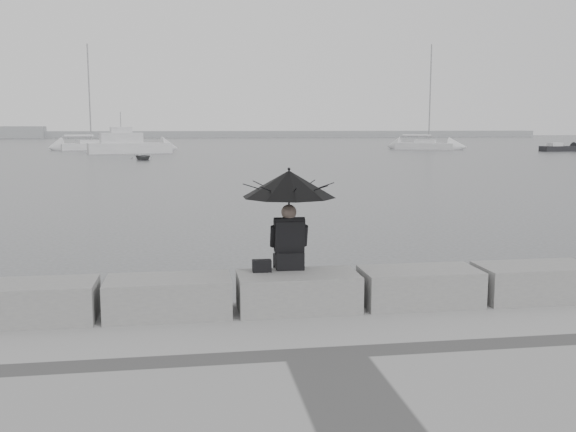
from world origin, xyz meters
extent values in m
plane|color=#424447|center=(0.00, 0.00, 0.00)|extent=(360.00, 360.00, 0.00)
cube|color=slate|center=(-3.40, -0.45, 0.75)|extent=(1.60, 0.80, 0.50)
cube|color=slate|center=(-1.70, -0.45, 0.75)|extent=(1.60, 0.80, 0.50)
cube|color=slate|center=(0.00, -0.45, 0.75)|extent=(1.60, 0.80, 0.50)
cube|color=slate|center=(1.70, -0.45, 0.75)|extent=(1.60, 0.80, 0.50)
cube|color=slate|center=(3.40, -0.45, 0.75)|extent=(1.60, 0.80, 0.50)
sphere|color=#726056|center=(-0.07, -0.09, 1.78)|extent=(0.21, 0.21, 0.21)
cylinder|color=black|center=(-0.07, -0.10, 1.85)|extent=(0.02, 0.02, 1.00)
cone|color=black|center=(-0.07, -0.10, 2.17)|extent=(1.29, 1.29, 0.36)
sphere|color=black|center=(-0.07, -0.10, 2.37)|extent=(0.04, 0.04, 0.04)
cube|color=black|center=(-0.46, -0.27, 1.08)|extent=(0.25, 0.14, 0.16)
cube|color=gray|center=(0.00, 155.00, 0.80)|extent=(180.00, 6.00, 1.60)
cube|color=silver|center=(-13.63, 73.67, 0.35)|extent=(7.47, 5.58, 0.90)
cube|color=silver|center=(-13.63, 73.67, 0.95)|extent=(2.98, 2.62, 0.50)
cylinder|color=gray|center=(-13.63, 73.67, 6.80)|extent=(0.16, 0.16, 12.00)
cylinder|color=gray|center=(-13.63, 73.67, 1.60)|extent=(3.60, 2.04, 0.10)
cube|color=silver|center=(27.94, 68.42, 0.35)|extent=(7.37, 5.66, 0.90)
cube|color=silver|center=(27.94, 68.42, 0.95)|extent=(2.96, 2.64, 0.50)
cylinder|color=gray|center=(27.94, 68.42, 6.80)|extent=(0.16, 0.16, 12.00)
cylinder|color=gray|center=(27.94, 68.42, 1.60)|extent=(3.52, 2.11, 0.10)
cube|color=silver|center=(-7.61, 62.40, 0.50)|extent=(9.07, 4.64, 1.20)
cube|color=silver|center=(-7.61, 62.40, 1.60)|extent=(4.71, 3.10, 1.20)
cube|color=silver|center=(-7.61, 62.40, 2.50)|extent=(2.47, 2.04, 0.60)
cylinder|color=gray|center=(-7.61, 62.40, 3.60)|extent=(0.08, 0.08, 1.60)
cube|color=black|center=(41.30, 60.39, 0.25)|extent=(4.60, 1.90, 0.70)
cube|color=silver|center=(41.30, 60.39, 0.75)|extent=(1.43, 1.29, 0.50)
imported|color=slate|center=(-5.33, 48.53, 0.24)|extent=(3.03, 1.72, 0.48)
camera|label=1|loc=(-1.41, -8.66, 2.95)|focal=40.00mm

